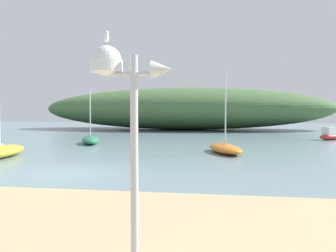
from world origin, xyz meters
name	(u,v)px	position (x,y,z in m)	size (l,w,h in m)	color
ground_plane	(72,173)	(0.00, 0.00, 0.00)	(120.00, 120.00, 0.00)	gray
distant_hill	(185,109)	(1.22, 32.91, 2.83)	(39.33, 13.31, 5.65)	#476B3D
mast_structure	(119,83)	(4.30, -7.68, 2.91)	(1.28, 0.51, 3.29)	silver
seagull_on_radar	(106,37)	(4.11, -7.70, 3.61)	(0.16, 0.27, 0.20)	orange
sailboat_west_reach	(225,148)	(6.21, 7.31, 0.29)	(2.64, 4.15, 4.90)	orange
motorboat_inner_mooring	(330,135)	(15.36, 17.94, 0.40)	(2.64, 2.26, 1.12)	#B72D28
sailboat_far_left	(90,140)	(-3.84, 11.60, 0.30)	(2.65, 3.99, 4.06)	#287A4C
sailboat_outer_mooring	(0,151)	(-5.78, 3.65, 0.33)	(2.13, 4.52, 4.96)	gold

